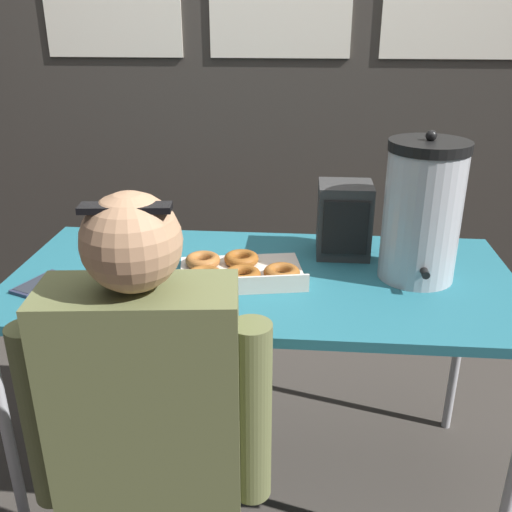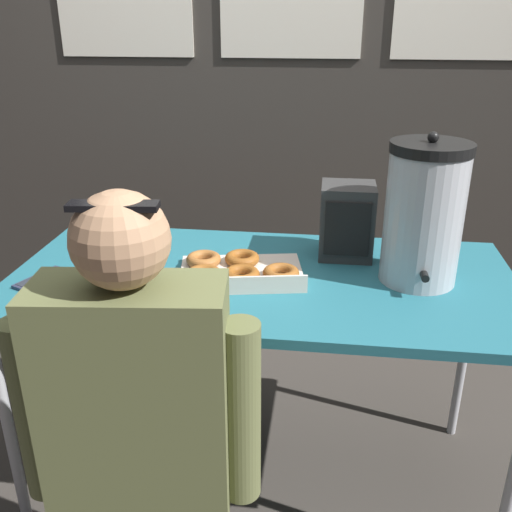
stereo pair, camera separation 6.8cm
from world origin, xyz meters
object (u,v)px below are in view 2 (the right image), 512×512
Objects in this scene: donut_box at (238,271)px; person_seated at (142,453)px; coffee_urn at (424,214)px; cell_phone at (43,279)px; space_heater at (347,221)px.

person_seated reaches higher than donut_box.
coffee_urn is at bearing -4.80° from donut_box.
space_heater is (0.86, 0.30, 0.11)m from cell_phone.
cell_phone is 0.75× the size of space_heater.
coffee_urn reaches higher than person_seated.
cell_phone is 0.92m from space_heater.
coffee_urn is 1.84× the size of space_heater.
space_heater is at bearing 22.88° from donut_box.
donut_box is 0.54m from coffee_urn.
space_heater is at bearing 142.80° from coffee_urn.
coffee_urn is at bearing -37.20° from space_heater.
donut_box is 1.70× the size of space_heater.
cell_phone is at bearing 179.28° from donut_box.
person_seated reaches higher than cell_phone.
space_heater reaches higher than cell_phone.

